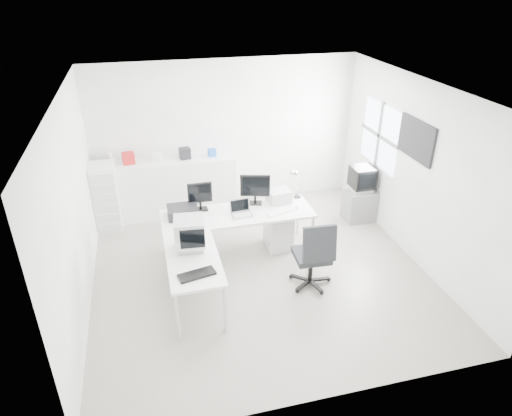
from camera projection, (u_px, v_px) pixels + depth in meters
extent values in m
cube|color=#B0AB9E|center=(259.00, 270.00, 7.13)|extent=(5.00, 5.00, 0.01)
cube|color=white|center=(260.00, 91.00, 5.83)|extent=(5.00, 5.00, 0.01)
cube|color=white|center=(226.00, 135.00, 8.62)|extent=(5.00, 0.02, 2.80)
cube|color=white|center=(74.00, 210.00, 5.93)|extent=(0.02, 5.00, 2.80)
cube|color=white|center=(416.00, 172.00, 7.02)|extent=(0.02, 5.00, 2.80)
cube|color=white|center=(278.00, 230.00, 7.63)|extent=(0.40, 0.50, 0.60)
cube|color=black|center=(183.00, 212.00, 7.09)|extent=(0.47, 0.37, 0.17)
cube|color=white|center=(280.00, 212.00, 7.23)|extent=(0.46, 0.27, 0.02)
sphere|color=white|center=(297.00, 207.00, 7.33)|extent=(0.05, 0.05, 0.05)
cube|color=beige|center=(279.00, 196.00, 7.53)|extent=(0.40, 0.35, 0.21)
cube|color=black|center=(197.00, 274.00, 5.75)|extent=(0.50, 0.28, 0.03)
cube|color=slate|center=(359.00, 205.00, 8.46)|extent=(0.54, 0.44, 0.59)
cube|color=white|center=(177.00, 187.00, 8.57)|extent=(2.19, 0.55, 1.10)
cube|color=#B41919|center=(128.00, 158.00, 8.10)|extent=(0.23, 0.21, 0.20)
cube|color=white|center=(157.00, 157.00, 8.22)|extent=(0.18, 0.17, 0.16)
cube|color=black|center=(185.00, 153.00, 8.32)|extent=(0.21, 0.20, 0.20)
cube|color=blue|center=(212.00, 152.00, 8.44)|extent=(0.15, 0.14, 0.14)
cylinder|color=white|center=(111.00, 158.00, 8.06)|extent=(0.07, 0.07, 0.22)
cube|color=white|center=(106.00, 197.00, 8.05)|extent=(0.43, 0.51, 1.22)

